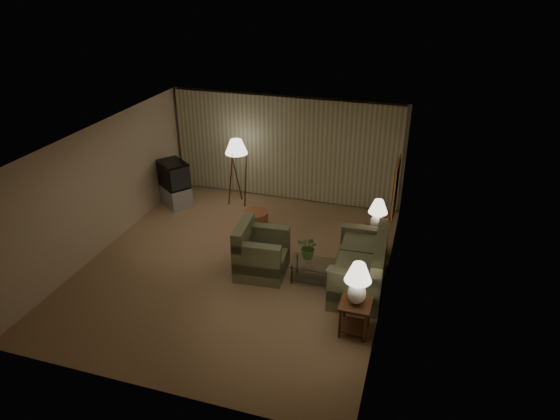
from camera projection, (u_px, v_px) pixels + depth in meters
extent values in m
plane|color=#A37F5A|center=(237.00, 264.00, 10.32)|extent=(7.00, 7.00, 0.00)
cube|color=beige|center=(286.00, 148.00, 12.70)|extent=(6.00, 0.04, 2.70)
cube|color=beige|center=(102.00, 187.00, 10.50)|extent=(0.04, 7.00, 2.70)
cube|color=beige|center=(391.00, 227.00, 8.93)|extent=(0.04, 7.00, 2.70)
cube|color=white|center=(232.00, 140.00, 9.11)|extent=(6.00, 7.00, 0.04)
cube|color=beige|center=(285.00, 149.00, 12.63)|extent=(5.85, 0.12, 2.65)
cube|color=#BF9142|center=(396.00, 189.00, 9.44)|extent=(0.03, 0.90, 1.10)
cube|color=#AC221F|center=(394.00, 189.00, 9.45)|extent=(0.02, 0.80, 1.00)
cube|color=#686F4E|center=(358.00, 276.00, 9.55)|extent=(1.94, 1.08, 0.44)
cube|color=#686F4E|center=(262.00, 263.00, 9.97)|extent=(1.16, 1.11, 0.44)
cube|color=#3D2010|center=(356.00, 304.00, 8.20)|extent=(0.52, 0.52, 0.04)
cube|color=#3D2010|center=(354.00, 326.00, 8.40)|extent=(0.44, 0.44, 0.02)
cylinder|color=#3D2010|center=(340.00, 324.00, 8.21)|extent=(0.05, 0.05, 0.56)
cylinder|color=#3D2010|center=(344.00, 309.00, 8.56)|extent=(0.05, 0.05, 0.56)
cylinder|color=#3D2010|center=(365.00, 329.00, 8.10)|extent=(0.05, 0.05, 0.56)
cylinder|color=#3D2010|center=(369.00, 313.00, 8.45)|extent=(0.05, 0.05, 0.56)
cube|color=#3D2010|center=(376.00, 230.00, 10.42)|extent=(0.52, 0.44, 0.04)
cube|color=#3D2010|center=(374.00, 249.00, 10.62)|extent=(0.45, 0.37, 0.02)
cylinder|color=#3D2010|center=(364.00, 245.00, 10.46)|extent=(0.05, 0.05, 0.56)
cylinder|color=#3D2010|center=(366.00, 237.00, 10.75)|extent=(0.05, 0.05, 0.56)
cylinder|color=#3D2010|center=(384.00, 248.00, 10.35)|extent=(0.05, 0.05, 0.56)
cylinder|color=#3D2010|center=(386.00, 240.00, 10.64)|extent=(0.05, 0.05, 0.56)
ellipsoid|color=white|center=(357.00, 293.00, 8.10)|extent=(0.31, 0.31, 0.39)
cylinder|color=white|center=(358.00, 281.00, 7.99)|extent=(0.03, 0.03, 0.09)
cone|color=white|center=(358.00, 272.00, 7.91)|extent=(0.44, 0.44, 0.31)
ellipsoid|color=white|center=(377.00, 222.00, 10.33)|extent=(0.28, 0.28, 0.35)
cylinder|color=white|center=(378.00, 213.00, 10.23)|extent=(0.03, 0.03, 0.08)
cone|color=white|center=(378.00, 206.00, 10.16)|extent=(0.40, 0.40, 0.28)
cube|color=silver|center=(316.00, 264.00, 9.59)|extent=(1.00, 0.54, 0.02)
cube|color=silver|center=(316.00, 277.00, 9.73)|extent=(0.93, 0.47, 0.01)
cylinder|color=#412B1A|center=(292.00, 275.00, 9.63)|extent=(0.04, 0.04, 0.40)
cylinder|color=#412B1A|center=(297.00, 264.00, 9.97)|extent=(0.04, 0.04, 0.40)
cylinder|color=#412B1A|center=(335.00, 282.00, 9.40)|extent=(0.04, 0.04, 0.40)
cylinder|color=#412B1A|center=(339.00, 271.00, 9.75)|extent=(0.04, 0.04, 0.40)
cube|color=#AAABAD|center=(175.00, 195.00, 12.75)|extent=(1.41, 1.39, 0.50)
cube|color=black|center=(173.00, 174.00, 12.49)|extent=(1.30, 1.29, 0.66)
cylinder|color=#3D2010|center=(237.00, 154.00, 12.29)|extent=(0.04, 0.04, 0.25)
cone|color=white|center=(236.00, 147.00, 12.20)|extent=(0.56, 0.56, 0.35)
cylinder|color=#AC693A|center=(256.00, 219.00, 11.70)|extent=(0.74, 0.74, 0.38)
imported|color=white|center=(309.00, 259.00, 9.60)|extent=(0.17, 0.17, 0.14)
imported|color=#4E7B36|center=(309.00, 246.00, 9.46)|extent=(0.51, 0.48, 0.46)
imported|color=olive|center=(328.00, 268.00, 9.43)|extent=(0.21, 0.26, 0.02)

